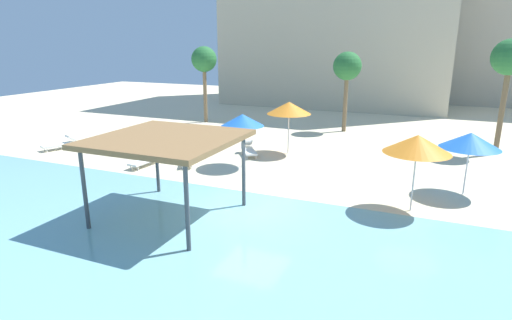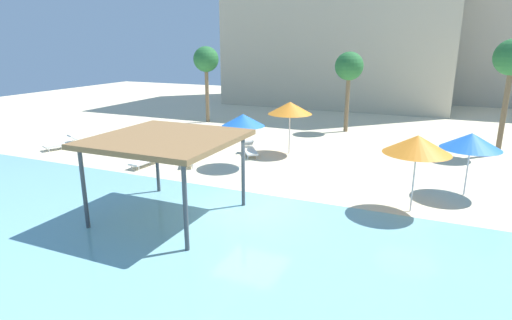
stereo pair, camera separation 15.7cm
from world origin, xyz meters
The scene contains 16 objects.
ground_plane centered at (0.00, 0.00, 0.00)m, with size 80.00×80.00×0.00m, color beige.
lagoon_water centered at (0.00, -5.25, 0.02)m, with size 44.00×13.50×0.04m, color #7AB7C1.
shade_pavilion centered at (-2.33, -1.84, 2.77)m, with size 4.60×4.60×2.94m.
beach_umbrella_orange_0 centered at (-1.42, 8.23, 2.56)m, with size 2.42×2.42×2.89m.
beach_umbrella_orange_1 centered at (5.46, 2.16, 2.53)m, with size 2.38×2.38×2.86m.
beach_umbrella_blue_2 centered at (-2.67, 4.89, 2.35)m, with size 2.13×2.13×2.65m.
beach_umbrella_blue_4 centered at (7.33, 4.86, 2.25)m, with size 2.31×2.31×2.58m.
lounge_chair_0 centered at (-5.91, 6.23, 0.33)m, with size 1.37×1.97×0.74m.
lounge_chair_1 centered at (-13.89, 3.96, 0.33)m, with size 1.32×1.98×0.74m.
lounge_chair_2 centered at (-3.32, 7.03, 0.33)m, with size 1.57×1.90×0.74m.
lounge_chair_3 centered at (-7.21, 3.14, 0.33)m, with size 0.72×1.93×0.74m.
lounge_chair_4 centered at (-5.42, 4.21, 0.33)m, with size 1.42×1.96×0.74m.
palm_tree_0 centered at (0.17, 15.52, 4.36)m, with size 1.90×1.90×5.41m.
palm_tree_1 centered at (9.23, 12.59, 5.11)m, with size 1.90×1.90×6.21m.
palm_tree_2 centered at (-10.46, 14.80, 4.65)m, with size 1.90×1.90×5.72m.
hotel_block_1 centered at (11.16, 37.40, 9.44)m, with size 18.51×10.50×18.87m, color #B2A893.
Camera 1 is at (5.92, -13.40, 6.02)m, focal length 29.49 mm.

